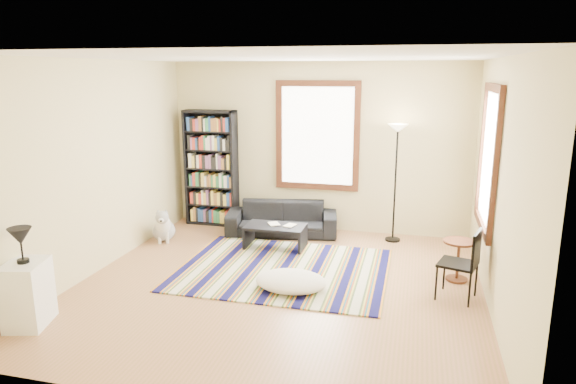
% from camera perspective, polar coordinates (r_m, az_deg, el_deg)
% --- Properties ---
extents(floor, '(5.00, 5.00, 0.10)m').
position_cam_1_polar(floor, '(6.62, -1.08, -10.71)').
color(floor, '#A56C4B').
rests_on(floor, ground).
extents(ceiling, '(5.00, 5.00, 0.10)m').
position_cam_1_polar(ceiling, '(6.05, -1.21, 15.24)').
color(ceiling, white).
rests_on(ceiling, floor).
extents(wall_back, '(5.00, 0.10, 2.80)m').
position_cam_1_polar(wall_back, '(8.63, 3.36, 4.98)').
color(wall_back, '#CFBE8B').
rests_on(wall_back, floor).
extents(wall_front, '(5.00, 0.10, 2.80)m').
position_cam_1_polar(wall_front, '(3.86, -11.26, -5.78)').
color(wall_front, '#CFBE8B').
rests_on(wall_front, floor).
extents(wall_left, '(0.10, 5.00, 2.80)m').
position_cam_1_polar(wall_left, '(7.27, -20.93, 2.56)').
color(wall_left, '#CFBE8B').
rests_on(wall_left, floor).
extents(wall_right, '(0.10, 5.00, 2.80)m').
position_cam_1_polar(wall_right, '(6.04, 22.89, 0.34)').
color(wall_right, '#CFBE8B').
rests_on(wall_right, floor).
extents(window_back, '(1.20, 0.06, 1.60)m').
position_cam_1_polar(window_back, '(8.52, 3.28, 6.24)').
color(window_back, white).
rests_on(window_back, wall_back).
extents(window_right, '(0.06, 1.20, 1.60)m').
position_cam_1_polar(window_right, '(6.77, 21.42, 3.50)').
color(window_right, white).
rests_on(window_right, wall_right).
extents(rug, '(2.79, 2.24, 0.02)m').
position_cam_1_polar(rug, '(7.07, -0.53, -8.56)').
color(rug, '#0E0D41').
rests_on(rug, floor).
extents(sofa, '(1.01, 1.90, 0.53)m').
position_cam_1_polar(sofa, '(8.50, -0.69, -2.97)').
color(sofa, black).
rests_on(sofa, floor).
extents(bookshelf, '(0.90, 0.30, 2.00)m').
position_cam_1_polar(bookshelf, '(9.00, -8.52, 2.63)').
color(bookshelf, black).
rests_on(bookshelf, floor).
extents(coffee_table, '(1.00, 0.71, 0.36)m').
position_cam_1_polar(coffee_table, '(7.85, -1.41, -4.99)').
color(coffee_table, black).
rests_on(coffee_table, floor).
extents(book_a, '(0.25, 0.24, 0.02)m').
position_cam_1_polar(book_a, '(7.82, -2.12, -3.62)').
color(book_a, beige).
rests_on(book_a, coffee_table).
extents(book_b, '(0.19, 0.23, 0.01)m').
position_cam_1_polar(book_b, '(7.80, -0.25, -3.66)').
color(book_b, beige).
rests_on(book_b, coffee_table).
extents(floor_cushion, '(0.91, 0.70, 0.22)m').
position_cam_1_polar(floor_cushion, '(6.44, 0.32, -9.88)').
color(floor_cushion, beige).
rests_on(floor_cushion, floor).
extents(floor_lamp, '(0.37, 0.37, 1.86)m').
position_cam_1_polar(floor_lamp, '(8.17, 11.82, 0.90)').
color(floor_lamp, black).
rests_on(floor_lamp, floor).
extents(side_table, '(0.50, 0.50, 0.54)m').
position_cam_1_polar(side_table, '(7.00, 18.36, -7.24)').
color(side_table, '#462311').
rests_on(side_table, floor).
extents(folding_chair, '(0.52, 0.50, 0.86)m').
position_cam_1_polar(folding_chair, '(6.42, 18.34, -7.60)').
color(folding_chair, black).
rests_on(folding_chair, floor).
extents(white_cabinet, '(0.50, 0.58, 0.70)m').
position_cam_1_polar(white_cabinet, '(6.17, -26.98, -10.06)').
color(white_cabinet, white).
rests_on(white_cabinet, floor).
extents(table_lamp, '(0.28, 0.28, 0.38)m').
position_cam_1_polar(table_lamp, '(5.99, -27.52, -5.29)').
color(table_lamp, black).
rests_on(table_lamp, white_cabinet).
extents(dog, '(0.54, 0.63, 0.53)m').
position_cam_1_polar(dog, '(8.41, -13.63, -3.53)').
color(dog, silver).
rests_on(dog, floor).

